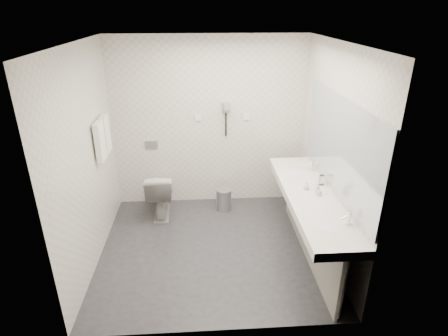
{
  "coord_description": "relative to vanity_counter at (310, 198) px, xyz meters",
  "views": [
    {
      "loc": [
        -0.11,
        -3.88,
        2.84
      ],
      "look_at": [
        0.15,
        0.15,
        1.05
      ],
      "focal_mm": 29.51,
      "sensor_mm": 36.0,
      "label": 1
    }
  ],
  "objects": [
    {
      "name": "basin_far",
      "position": [
        0.0,
        0.65,
        0.04
      ],
      "size": [
        0.4,
        0.31,
        0.05
      ],
      "primitive_type": "ellipsoid",
      "color": "white",
      "rests_on": "vanity_counter"
    },
    {
      "name": "soap_bottle_c",
      "position": [
        0.08,
        0.01,
        0.12
      ],
      "size": [
        0.05,
        0.05,
        0.13
      ],
      "primitive_type": "imported",
      "rotation": [
        0.0,
        0.0,
        0.03
      ],
      "color": "white",
      "rests_on": "vanity_counter"
    },
    {
      "name": "pedal_bin",
      "position": [
        -0.92,
        1.18,
        -0.64
      ],
      "size": [
        0.24,
        0.24,
        0.32
      ],
      "primitive_type": "cylinder",
      "rotation": [
        0.0,
        0.0,
        0.05
      ],
      "color": "#B2B5BA",
      "rests_on": "floor"
    },
    {
      "name": "glass_left",
      "position": [
        0.2,
        0.23,
        0.11
      ],
      "size": [
        0.09,
        0.09,
        0.12
      ],
      "primitive_type": "cylinder",
      "rotation": [
        0.0,
        0.0,
        0.36
      ],
      "color": "silver",
      "rests_on": "vanity_counter"
    },
    {
      "name": "wall_left",
      "position": [
        -2.52,
        0.2,
        0.45
      ],
      "size": [
        0.0,
        2.6,
        2.6
      ],
      "primitive_type": "plane",
      "rotation": [
        1.57,
        0.0,
        1.57
      ],
      "color": "silver",
      "rests_on": "floor"
    },
    {
      "name": "wall_right",
      "position": [
        0.27,
        0.2,
        0.45
      ],
      "size": [
        0.0,
        2.6,
        2.6
      ],
      "primitive_type": "plane",
      "rotation": [
        1.57,
        0.0,
        -1.57
      ],
      "color": "silver",
      "rests_on": "floor"
    },
    {
      "name": "vanity_counter",
      "position": [
        0.0,
        0.0,
        0.0
      ],
      "size": [
        0.55,
        2.2,
        0.1
      ],
      "primitive_type": "cube",
      "color": "white",
      "rests_on": "floor"
    },
    {
      "name": "floor",
      "position": [
        -1.12,
        0.2,
        -0.8
      ],
      "size": [
        2.8,
        2.8,
        0.0
      ],
      "primitive_type": "plane",
      "color": "#2B2A30",
      "rests_on": "ground"
    },
    {
      "name": "toilet",
      "position": [
        -1.86,
        1.1,
        -0.46
      ],
      "size": [
        0.4,
        0.69,
        0.68
      ],
      "primitive_type": "imported",
      "rotation": [
        0.0,
        0.0,
        3.17
      ],
      "color": "white",
      "rests_on": "floor"
    },
    {
      "name": "wall_front",
      "position": [
        -1.12,
        -1.1,
        0.45
      ],
      "size": [
        2.8,
        0.0,
        2.8
      ],
      "primitive_type": "plane",
      "rotation": [
        -1.57,
        0.0,
        0.0
      ],
      "color": "silver",
      "rests_on": "floor"
    },
    {
      "name": "bin_lid",
      "position": [
        -0.92,
        1.18,
        -0.48
      ],
      "size": [
        0.23,
        0.23,
        0.02
      ],
      "primitive_type": "cylinder",
      "color": "#B2B5BA",
      "rests_on": "pedal_bin"
    },
    {
      "name": "wall_back",
      "position": [
        -1.12,
        1.5,
        0.45
      ],
      "size": [
        2.8,
        0.0,
        2.8
      ],
      "primitive_type": "plane",
      "rotation": [
        1.57,
        0.0,
        0.0
      ],
      "color": "silver",
      "rests_on": "floor"
    },
    {
      "name": "soap_bottle_b",
      "position": [
        -0.02,
        0.13,
        0.1
      ],
      "size": [
        0.1,
        0.1,
        0.09
      ],
      "primitive_type": "imported",
      "rotation": [
        0.0,
        0.0,
        -0.94
      ],
      "color": "white",
      "rests_on": "vanity_counter"
    },
    {
      "name": "towel_near",
      "position": [
        -2.46,
        0.61,
        0.53
      ],
      "size": [
        0.07,
        0.24,
        0.48
      ],
      "primitive_type": "cube",
      "color": "white",
      "rests_on": "towel_rail"
    },
    {
      "name": "mirror",
      "position": [
        0.26,
        0.0,
        0.65
      ],
      "size": [
        0.02,
        2.2,
        1.05
      ],
      "primitive_type": "cube",
      "color": "#B2BCC6",
      "rests_on": "wall_right"
    },
    {
      "name": "switch_plate_b",
      "position": [
        -0.57,
        1.49,
        0.55
      ],
      "size": [
        0.09,
        0.02,
        0.09
      ],
      "primitive_type": "cube",
      "color": "white",
      "rests_on": "wall_back"
    },
    {
      "name": "faucet_near",
      "position": [
        0.19,
        -0.65,
        0.12
      ],
      "size": [
        0.04,
        0.04,
        0.15
      ],
      "primitive_type": "cylinder",
      "color": "silver",
      "rests_on": "vanity_counter"
    },
    {
      "name": "soap_bottle_a",
      "position": [
        0.08,
        -0.04,
        0.1
      ],
      "size": [
        0.06,
        0.06,
        0.09
      ],
      "primitive_type": "imported",
      "rotation": [
        0.0,
        0.0,
        0.67
      ],
      "color": "white",
      "rests_on": "vanity_counter"
    },
    {
      "name": "flush_plate",
      "position": [
        -1.98,
        1.49,
        0.15
      ],
      "size": [
        0.18,
        0.02,
        0.12
      ],
      "primitive_type": "cube",
      "color": "#B2B5BA",
      "rests_on": "wall_back"
    },
    {
      "name": "ceiling",
      "position": [
        -1.12,
        0.2,
        1.7
      ],
      "size": [
        2.8,
        2.8,
        0.0
      ],
      "primitive_type": "plane",
      "rotation": [
        3.14,
        0.0,
        0.0
      ],
      "color": "silver",
      "rests_on": "wall_back"
    },
    {
      "name": "vanity_post_near",
      "position": [
        0.05,
        -1.04,
        -0.42
      ],
      "size": [
        0.06,
        0.06,
        0.75
      ],
      "primitive_type": "cylinder",
      "color": "silver",
      "rests_on": "floor"
    },
    {
      "name": "basin_near",
      "position": [
        0.0,
        -0.65,
        0.04
      ],
      "size": [
        0.4,
        0.31,
        0.05
      ],
      "primitive_type": "ellipsoid",
      "color": "white",
      "rests_on": "vanity_counter"
    },
    {
      "name": "dryer_cradle",
      "position": [
        -0.88,
        1.47,
        0.7
      ],
      "size": [
        0.1,
        0.04,
        0.14
      ],
      "primitive_type": "cube",
      "color": "gray",
      "rests_on": "wall_back"
    },
    {
      "name": "towel_rail",
      "position": [
        -2.47,
        0.75,
        0.75
      ],
      "size": [
        0.02,
        0.62,
        0.02
      ],
      "primitive_type": "cylinder",
      "rotation": [
        1.57,
        0.0,
        0.0
      ],
      "color": "silver",
      "rests_on": "wall_left"
    },
    {
      "name": "dryer_barrel",
      "position": [
        -0.88,
        1.4,
        0.73
      ],
      "size": [
        0.08,
        0.14,
        0.08
      ],
      "primitive_type": "cylinder",
      "rotation": [
        1.57,
        0.0,
        0.0
      ],
      "color": "gray",
      "rests_on": "dryer_cradle"
    },
    {
      "name": "switch_plate_a",
      "position": [
        -1.27,
        1.49,
        0.55
      ],
      "size": [
        0.09,
        0.02,
        0.09
      ],
      "primitive_type": "cube",
      "color": "white",
      "rests_on": "wall_back"
    },
    {
      "name": "dryer_cord",
      "position": [
        -0.88,
        1.46,
        0.45
      ],
      "size": [
        0.02,
        0.02,
        0.35
      ],
      "primitive_type": "cylinder",
      "color": "black",
      "rests_on": "dryer_cradle"
    },
    {
      "name": "vanity_panel",
      "position": [
        0.02,
        0.0,
        -0.42
      ],
      "size": [
        0.03,
        2.15,
        0.75
      ],
      "primitive_type": "cube",
      "color": "gray",
      "rests_on": "floor"
    },
    {
      "name": "vanity_post_far",
      "position": [
        0.05,
        1.04,
        -0.42
      ],
      "size": [
        0.06,
        0.06,
        0.75
      ],
      "primitive_type": "cylinder",
      "color": "silver",
      "rests_on": "floor"
    },
    {
      "name": "towel_far",
      "position": [
        -2.46,
        0.89,
        0.53
      ],
      "size": [
        0.07,
        0.24,
        0.48
      ],
      "primitive_type": "cube",
      "color": "white",
      "rests_on": "towel_rail"
    },
    {
      "name": "faucet_far",
      "position": [
        0.19,
        0.65,
        0.12
      ],
      "size": [
        0.04,
        0.04,
        0.15
      ],
      "primitive_type": "cylinder",
      "color": "silver",
      "rests_on": "vanity_counter"
    }
  ]
}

